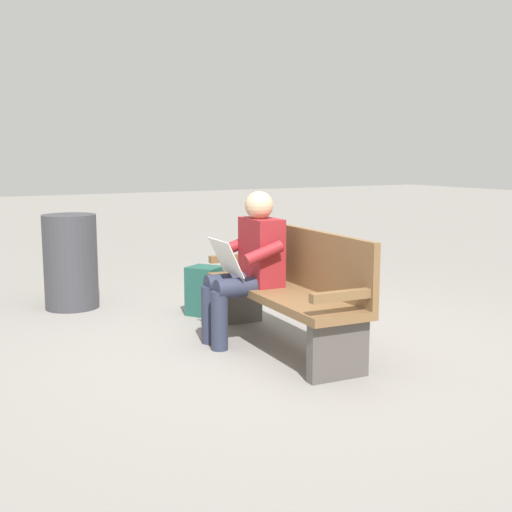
% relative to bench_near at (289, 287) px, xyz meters
% --- Properties ---
extents(ground_plane, '(40.00, 40.00, 0.00)m').
position_rel_bench_near_xyz_m(ground_plane, '(0.01, 0.07, -0.46)').
color(ground_plane, gray).
extents(bench_near, '(1.83, 0.61, 0.90)m').
position_rel_bench_near_xyz_m(bench_near, '(0.00, 0.00, 0.00)').
color(bench_near, brown).
rests_on(bench_near, ground).
extents(person_seated, '(0.59, 0.59, 1.18)m').
position_rel_bench_near_xyz_m(person_seated, '(0.26, 0.21, 0.17)').
color(person_seated, maroon).
rests_on(person_seated, ground).
extents(backpack, '(0.38, 0.38, 0.45)m').
position_rel_bench_near_xyz_m(backpack, '(1.22, 0.12, -0.24)').
color(backpack, '#1E4C42').
rests_on(backpack, ground).
extents(trash_bin, '(0.50, 0.50, 0.90)m').
position_rel_bench_near_xyz_m(trash_bin, '(2.11, 1.12, -0.01)').
color(trash_bin, '#38383D').
rests_on(trash_bin, ground).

